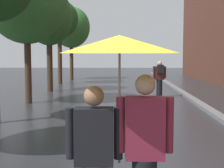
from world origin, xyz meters
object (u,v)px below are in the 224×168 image
street_tree_5 (71,27)px  pedestrian_walking_midground (160,78)px  couple_under_umbrella (120,101)px  street_tree_3 (49,18)px  street_tree_4 (59,20)px

street_tree_5 → pedestrian_walking_midground: 11.31m
street_tree_5 → pedestrian_walking_midground: street_tree_5 is taller
street_tree_5 → couple_under_umbrella: (3.51, -20.83, -2.28)m
street_tree_3 → street_tree_5: bearing=89.9°
street_tree_5 → pedestrian_walking_midground: bearing=-61.5°
street_tree_3 → couple_under_umbrella: size_ratio=2.39×
street_tree_4 → street_tree_5: street_tree_5 is taller
street_tree_4 → street_tree_5: 3.54m
street_tree_3 → pedestrian_walking_midground: street_tree_3 is taller
couple_under_umbrella → pedestrian_walking_midground: 11.37m
couple_under_umbrella → street_tree_3: bearing=104.8°
couple_under_umbrella → street_tree_5: bearing=99.6°
street_tree_4 → pedestrian_walking_midground: street_tree_4 is taller
street_tree_4 → street_tree_5: size_ratio=0.99×
street_tree_5 → couple_under_umbrella: 21.24m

